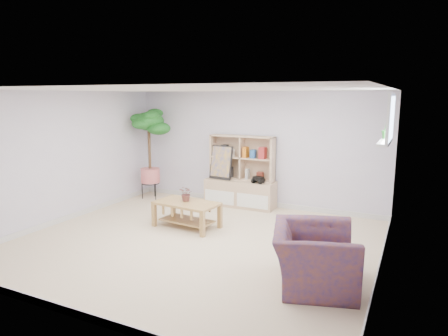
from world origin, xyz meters
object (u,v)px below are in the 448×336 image
at_px(storage_unit, 240,172).
at_px(floor_tree, 150,154).
at_px(armchair, 314,253).
at_px(coffee_table, 187,215).

xyz_separation_m(storage_unit, floor_tree, (-2.09, -0.29, 0.27)).
bearing_deg(floor_tree, armchair, -30.96).
height_order(floor_tree, armchair, floor_tree).
relative_size(storage_unit, floor_tree, 0.74).
bearing_deg(storage_unit, floor_tree, -172.10).
bearing_deg(storage_unit, coffee_table, -100.02).
bearing_deg(armchair, storage_unit, 21.71).
height_order(coffee_table, armchair, armchair).
distance_m(floor_tree, armchair, 5.10).
bearing_deg(armchair, floor_tree, 42.89).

